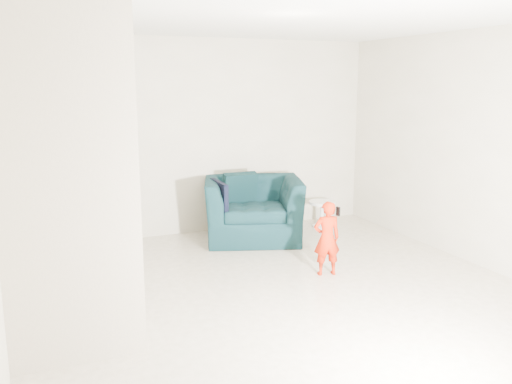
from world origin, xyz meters
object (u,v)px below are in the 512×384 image
Objects in this scene: toddler at (327,238)px; staircase at (64,213)px; side_table at (322,210)px; armchair at (253,209)px.

staircase is (-2.70, 0.05, 0.53)m from toddler.
toddler is 0.23× the size of staircase.
armchair is at bearing -173.14° from side_table.
armchair is 0.35× the size of staircase.
side_table is (0.94, 1.76, -0.15)m from toddler.
staircase reaches higher than armchair.
armchair is at bearing -72.37° from toddler.
armchair is 1.17m from side_table.
armchair is at bearing 32.22° from staircase.
toddler reaches higher than side_table.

